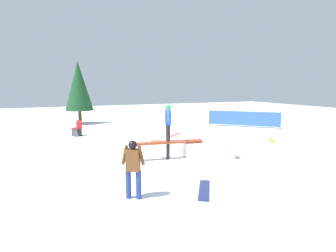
{
  "coord_description": "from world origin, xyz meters",
  "views": [
    {
      "loc": [
        3.91,
        9.14,
        2.82
      ],
      "look_at": [
        0.0,
        0.0,
        1.31
      ],
      "focal_mm": 28.0,
      "sensor_mm": 36.0,
      "label": 1
    }
  ],
  "objects_px": {
    "main_rider_on_rail": "(168,123)",
    "loose_snowboard_lime": "(271,140)",
    "rail_feature": "(168,144)",
    "bystander_brown": "(133,166)",
    "loose_snowboard_navy": "(204,190)",
    "folding_chair": "(77,129)",
    "loose_snowboard_coral": "(175,135)",
    "pine_tree_near": "(78,86)"
  },
  "relations": [
    {
      "from": "main_rider_on_rail",
      "to": "loose_snowboard_lime",
      "type": "relative_size",
      "value": 1.03
    },
    {
      "from": "rail_feature",
      "to": "bystander_brown",
      "type": "bearing_deg",
      "value": 61.1
    },
    {
      "from": "loose_snowboard_lime",
      "to": "loose_snowboard_navy",
      "type": "height_order",
      "value": "same"
    },
    {
      "from": "bystander_brown",
      "to": "folding_chair",
      "type": "height_order",
      "value": "bystander_brown"
    },
    {
      "from": "bystander_brown",
      "to": "loose_snowboard_navy",
      "type": "bearing_deg",
      "value": -157.78
    },
    {
      "from": "main_rider_on_rail",
      "to": "loose_snowboard_coral",
      "type": "distance_m",
      "value": 5.3
    },
    {
      "from": "loose_snowboard_lime",
      "to": "loose_snowboard_navy",
      "type": "distance_m",
      "value": 8.07
    },
    {
      "from": "main_rider_on_rail",
      "to": "bystander_brown",
      "type": "xyz_separation_m",
      "value": [
        2.23,
        3.0,
        -0.59
      ]
    },
    {
      "from": "loose_snowboard_navy",
      "to": "loose_snowboard_coral",
      "type": "bearing_deg",
      "value": 13.61
    },
    {
      "from": "rail_feature",
      "to": "pine_tree_near",
      "type": "relative_size",
      "value": 0.6
    },
    {
      "from": "rail_feature",
      "to": "folding_chair",
      "type": "bearing_deg",
      "value": -58.44
    },
    {
      "from": "rail_feature",
      "to": "pine_tree_near",
      "type": "xyz_separation_m",
      "value": [
        2.29,
        -11.63,
        2.23
      ]
    },
    {
      "from": "loose_snowboard_lime",
      "to": "bystander_brown",
      "type": "bearing_deg",
      "value": -32.38
    },
    {
      "from": "folding_chair",
      "to": "pine_tree_near",
      "type": "height_order",
      "value": "pine_tree_near"
    },
    {
      "from": "loose_snowboard_navy",
      "to": "folding_chair",
      "type": "bearing_deg",
      "value": 47.19
    },
    {
      "from": "pine_tree_near",
      "to": "bystander_brown",
      "type": "bearing_deg",
      "value": 90.24
    },
    {
      "from": "loose_snowboard_coral",
      "to": "bystander_brown",
      "type": "bearing_deg",
      "value": 17.56
    },
    {
      "from": "rail_feature",
      "to": "loose_snowboard_coral",
      "type": "xyz_separation_m",
      "value": [
        -2.35,
        -4.53,
        -0.6
      ]
    },
    {
      "from": "loose_snowboard_lime",
      "to": "loose_snowboard_navy",
      "type": "xyz_separation_m",
      "value": [
        6.76,
        4.41,
        0.0
      ]
    },
    {
      "from": "loose_snowboard_lime",
      "to": "folding_chair",
      "type": "relative_size",
      "value": 1.58
    },
    {
      "from": "pine_tree_near",
      "to": "loose_snowboard_lime",
      "type": "bearing_deg",
      "value": 129.86
    },
    {
      "from": "rail_feature",
      "to": "loose_snowboard_lime",
      "type": "xyz_separation_m",
      "value": [
        -6.45,
        -1.16,
        -0.6
      ]
    },
    {
      "from": "rail_feature",
      "to": "loose_snowboard_navy",
      "type": "bearing_deg",
      "value": 92.27
    },
    {
      "from": "rail_feature",
      "to": "loose_snowboard_lime",
      "type": "distance_m",
      "value": 6.58
    },
    {
      "from": "loose_snowboard_coral",
      "to": "rail_feature",
      "type": "bearing_deg",
      "value": 21.46
    },
    {
      "from": "loose_snowboard_navy",
      "to": "folding_chair",
      "type": "xyz_separation_m",
      "value": [
        2.56,
        -9.77,
        0.4
      ]
    },
    {
      "from": "loose_snowboard_navy",
      "to": "loose_snowboard_coral",
      "type": "relative_size",
      "value": 0.96
    },
    {
      "from": "rail_feature",
      "to": "loose_snowboard_lime",
      "type": "height_order",
      "value": "rail_feature"
    },
    {
      "from": "bystander_brown",
      "to": "loose_snowboard_navy",
      "type": "relative_size",
      "value": 1.03
    },
    {
      "from": "folding_chair",
      "to": "main_rider_on_rail",
      "type": "bearing_deg",
      "value": -11.85
    },
    {
      "from": "loose_snowboard_lime",
      "to": "loose_snowboard_coral",
      "type": "distance_m",
      "value": 5.3
    },
    {
      "from": "loose_snowboard_lime",
      "to": "loose_snowboard_navy",
      "type": "bearing_deg",
      "value": -24.85
    },
    {
      "from": "loose_snowboard_lime",
      "to": "loose_snowboard_coral",
      "type": "height_order",
      "value": "same"
    },
    {
      "from": "main_rider_on_rail",
      "to": "loose_snowboard_coral",
      "type": "xyz_separation_m",
      "value": [
        -2.35,
        -4.53,
        -1.42
      ]
    },
    {
      "from": "folding_chair",
      "to": "pine_tree_near",
      "type": "distance_m",
      "value": 5.69
    },
    {
      "from": "rail_feature",
      "to": "pine_tree_near",
      "type": "height_order",
      "value": "pine_tree_near"
    },
    {
      "from": "main_rider_on_rail",
      "to": "loose_snowboard_navy",
      "type": "height_order",
      "value": "main_rider_on_rail"
    },
    {
      "from": "loose_snowboard_navy",
      "to": "pine_tree_near",
      "type": "relative_size",
      "value": 0.31
    },
    {
      "from": "main_rider_on_rail",
      "to": "loose_snowboard_coral",
      "type": "bearing_deg",
      "value": -98.02
    },
    {
      "from": "main_rider_on_rail",
      "to": "bystander_brown",
      "type": "bearing_deg",
      "value": 72.75
    },
    {
      "from": "loose_snowboard_navy",
      "to": "main_rider_on_rail",
      "type": "bearing_deg",
      "value": 27.02
    },
    {
      "from": "rail_feature",
      "to": "folding_chair",
      "type": "xyz_separation_m",
      "value": [
        2.87,
        -6.52,
        -0.2
      ]
    }
  ]
}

